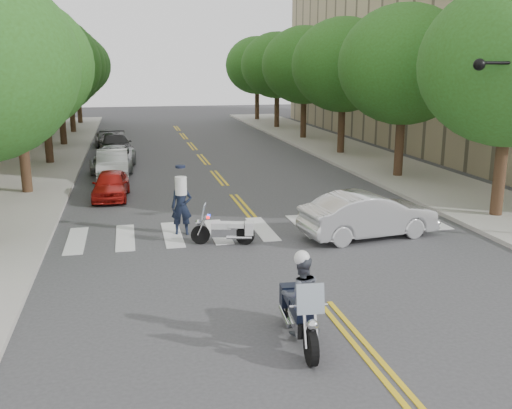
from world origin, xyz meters
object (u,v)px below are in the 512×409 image
object	(u,v)px
motorcycle_police	(300,301)
officer_standing	(182,207)
motorcycle_parked	(228,230)
convertible	(369,215)

from	to	relation	value
motorcycle_police	officer_standing	world-z (taller)	motorcycle_police
officer_standing	motorcycle_parked	bearing A→B (deg)	-41.39
motorcycle_parked	convertible	bearing A→B (deg)	-78.76
motorcycle_parked	convertible	xyz separation A→B (m)	(4.65, -0.23, 0.30)
motorcycle_police	motorcycle_parked	world-z (taller)	motorcycle_police
officer_standing	convertible	size ratio (longest dim) A/B	0.41
motorcycle_police	motorcycle_parked	distance (m)	6.81
motorcycle_parked	convertible	distance (m)	4.66
motorcycle_police	convertible	xyz separation A→B (m)	(4.36, 6.56, -0.13)
officer_standing	convertible	xyz separation A→B (m)	(5.97, -1.67, -0.19)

